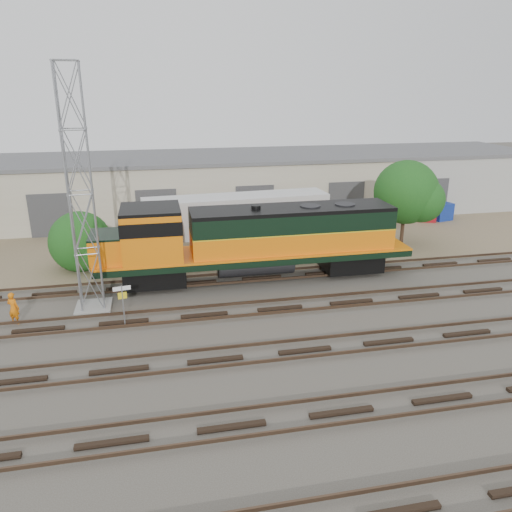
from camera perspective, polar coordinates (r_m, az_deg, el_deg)
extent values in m
plane|color=#47423A|center=(25.20, 3.60, -7.54)|extent=(140.00, 140.00, 0.00)
cube|color=#726047|center=(38.87, -2.15, 2.21)|extent=(80.00, 16.00, 0.02)
cube|color=black|center=(16.01, 16.13, -26.23)|extent=(80.00, 2.40, 0.14)
cube|color=#4C3828|center=(16.38, 14.88, -24.16)|extent=(80.00, 0.08, 0.14)
cube|color=black|center=(19.08, 9.74, -17.19)|extent=(80.00, 2.40, 0.14)
cube|color=#4C3828|center=(18.44, 10.63, -18.15)|extent=(80.00, 0.08, 0.14)
cube|color=#4C3828|center=(19.56, 8.95, -15.61)|extent=(80.00, 0.08, 0.14)
cube|color=black|center=(22.63, 5.61, -10.69)|extent=(80.00, 2.40, 0.14)
cube|color=#4C3828|center=(21.94, 6.20, -11.32)|extent=(80.00, 0.08, 0.14)
cube|color=#4C3828|center=(23.19, 5.07, -9.50)|extent=(80.00, 0.08, 0.14)
cube|color=black|center=(26.47, 2.75, -5.99)|extent=(80.00, 2.40, 0.14)
cube|color=#4C3828|center=(25.75, 3.17, -6.39)|extent=(80.00, 0.08, 0.14)
cube|color=#4C3828|center=(27.07, 2.37, -5.06)|extent=(80.00, 0.08, 0.14)
cube|color=black|center=(30.49, 0.67, -2.49)|extent=(80.00, 2.40, 0.14)
cube|color=#4C3828|center=(29.76, 0.98, -2.76)|extent=(80.00, 0.08, 0.14)
cube|color=#4C3828|center=(31.13, 0.38, -1.75)|extent=(80.00, 0.08, 0.14)
cube|color=#BFB69F|center=(45.96, -3.87, 8.01)|extent=(58.00, 10.00, 5.00)
cube|color=#59595B|center=(45.53, -3.95, 11.29)|extent=(58.40, 10.40, 0.30)
cube|color=#999993|center=(49.37, 23.45, 7.26)|extent=(14.00, 0.10, 5.00)
cube|color=#333335|center=(41.55, -22.37, 4.29)|extent=(3.20, 0.12, 3.40)
cube|color=#333335|center=(40.78, -11.26, 5.12)|extent=(3.20, 0.12, 3.40)
cube|color=#333335|center=(41.57, -0.13, 5.75)|extent=(3.20, 0.12, 3.40)
cube|color=#333335|center=(43.84, 10.23, 6.14)|extent=(3.20, 0.12, 3.40)
cube|color=#333335|center=(47.36, 19.32, 6.33)|extent=(3.20, 0.12, 3.40)
cube|color=black|center=(29.61, -11.52, -1.99)|extent=(3.51, 2.63, 1.10)
cube|color=black|center=(31.85, 10.68, -0.42)|extent=(3.51, 2.63, 1.10)
cube|color=black|center=(29.90, -0.01, 0.13)|extent=(18.64, 3.29, 0.38)
cylinder|color=black|center=(30.13, -0.01, -1.10)|extent=(4.60, 1.21, 1.21)
cube|color=orange|center=(30.14, 4.08, 1.93)|extent=(12.06, 2.85, 1.32)
cube|color=black|center=(29.81, 4.14, 4.15)|extent=(12.06, 2.85, 1.10)
cube|color=black|center=(29.64, 4.17, 5.38)|extent=(12.06, 2.85, 0.22)
cube|color=orange|center=(28.86, -11.83, 2.38)|extent=(3.29, 3.29, 2.85)
cube|color=black|center=(28.47, -12.03, 5.30)|extent=(3.29, 3.29, 0.18)
cube|color=orange|center=(29.19, -16.68, 0.81)|extent=(1.75, 2.63, 1.53)
cube|color=gray|center=(27.88, -18.04, -5.55)|extent=(1.81, 1.81, 0.20)
cylinder|color=gray|center=(26.66, -20.46, 7.00)|extent=(0.09, 0.09, 12.09)
cylinder|color=gray|center=(26.51, -18.08, 7.20)|extent=(0.09, 0.09, 12.09)
cylinder|color=gray|center=(25.58, -20.79, 6.50)|extent=(0.09, 0.09, 12.09)
cylinder|color=gray|center=(25.43, -18.32, 6.71)|extent=(0.09, 0.09, 12.09)
cylinder|color=gray|center=(25.30, -14.93, -5.47)|extent=(0.07, 0.07, 2.07)
cube|color=white|center=(24.96, -15.10, -3.60)|extent=(0.84, 0.17, 0.21)
cube|color=yellow|center=(25.10, -15.03, -4.40)|extent=(0.42, 0.10, 0.33)
imported|color=orange|center=(27.39, -25.98, -5.38)|extent=(0.72, 0.61, 1.66)
cube|color=silver|center=(35.04, -2.23, 4.76)|extent=(13.03, 3.46, 2.67)
cube|color=black|center=(37.06, 5.44, 2.07)|extent=(2.54, 2.64, 0.99)
cube|color=black|center=(33.88, -9.96, 0.49)|extent=(0.15, 0.15, 1.29)
cube|color=black|center=(35.76, -10.30, 1.46)|extent=(0.15, 0.15, 1.29)
cube|color=navy|center=(46.63, 20.36, 4.82)|extent=(1.92, 1.84, 1.50)
cube|color=maroon|center=(45.76, 18.87, 4.67)|extent=(1.88, 1.82, 1.40)
cylinder|color=#382619|center=(34.25, -19.14, -0.93)|extent=(0.27, 0.27, 0.36)
sphere|color=#123F15|center=(33.78, -19.43, 1.54)|extent=(3.92, 3.92, 3.92)
sphere|color=#123F15|center=(33.23, -18.14, 0.69)|extent=(2.75, 2.75, 2.75)
cylinder|color=#382619|center=(38.36, 16.38, 2.97)|extent=(0.26, 0.26, 2.30)
sphere|color=#123F15|center=(37.72, 16.77, 6.99)|extent=(4.59, 4.59, 4.59)
sphere|color=#123F15|center=(37.67, 18.43, 6.09)|extent=(3.21, 3.21, 3.21)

